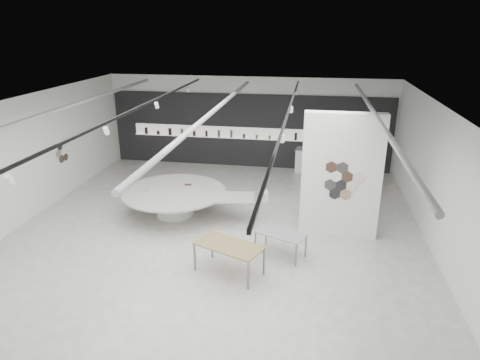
% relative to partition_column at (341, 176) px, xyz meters
% --- Properties ---
extents(room, '(12.02, 14.02, 3.82)m').
position_rel_partition_column_xyz_m(room, '(-3.59, -1.00, 0.27)').
color(room, beige).
rests_on(room, ground).
extents(back_wall_display, '(11.80, 0.27, 3.10)m').
position_rel_partition_column_xyz_m(back_wall_display, '(-3.58, 5.94, -0.26)').
color(back_wall_display, black).
rests_on(back_wall_display, ground).
extents(partition_column, '(2.20, 0.38, 3.60)m').
position_rel_partition_column_xyz_m(partition_column, '(0.00, 0.00, 0.00)').
color(partition_column, white).
rests_on(partition_column, ground).
extents(display_island, '(4.50, 3.71, 0.84)m').
position_rel_partition_column_xyz_m(display_island, '(-5.02, 0.52, -1.26)').
color(display_island, white).
rests_on(display_island, ground).
extents(sample_table_wood, '(1.83, 1.39, 0.77)m').
position_rel_partition_column_xyz_m(sample_table_wood, '(-2.71, -2.55, -1.09)').
color(sample_table_wood, olive).
rests_on(sample_table_wood, ground).
extents(sample_table_stone, '(1.43, 1.10, 0.66)m').
position_rel_partition_column_xyz_m(sample_table_stone, '(-1.53, -1.50, -1.20)').
color(sample_table_stone, gray).
rests_on(sample_table_stone, ground).
extents(kitchen_counter, '(1.82, 0.89, 1.38)m').
position_rel_partition_column_xyz_m(kitchen_counter, '(-0.59, 5.52, -1.30)').
color(kitchen_counter, white).
rests_on(kitchen_counter, ground).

